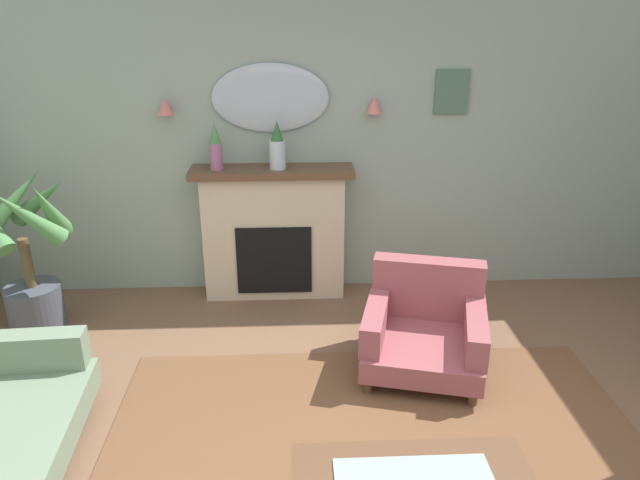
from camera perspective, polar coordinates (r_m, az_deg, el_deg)
The scene contains 11 objects.
wall_back at distance 5.17m, azimuth 2.53°, elevation 9.58°, with size 7.24×0.10×2.68m, color #93A393.
patterned_rug at distance 3.57m, azimuth 5.88°, elevation -20.99°, with size 3.20×2.40×0.01m, color brown.
fireplace at distance 5.16m, azimuth -4.44°, elevation 0.56°, with size 1.36×0.36×1.16m.
mantel_vase_right at distance 4.95m, azimuth -9.98°, elevation 8.74°, with size 0.11×0.11×0.38m.
mantel_vase_centre at distance 4.91m, azimuth -4.11°, elevation 8.77°, with size 0.13×0.13×0.40m.
wall_mirror at distance 5.01m, azimuth -4.78°, elevation 13.41°, with size 0.96×0.06×0.56m, color #B2BCC6.
wall_sconce_left at distance 5.07m, azimuth -14.65°, elevation 12.33°, with size 0.14×0.14×0.14m, color #D17066.
wall_sconce_right at distance 5.01m, azimuth 5.23°, elevation 12.82°, with size 0.14×0.14×0.14m, color #D17066.
framed_picture at distance 5.19m, azimuth 12.52°, elevation 13.72°, with size 0.28×0.03×0.36m, color #4C6B56.
armchair_near_fireplace at distance 4.31m, azimuth 10.02°, elevation -8.11°, with size 0.98×0.99×0.71m.
potted_plant_corner_palm at distance 5.07m, azimuth -26.45°, elevation -1.06°, with size 0.82×0.83×1.29m.
Camera 1 is at (-0.47, -2.39, 2.41)m, focal length 33.36 mm.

